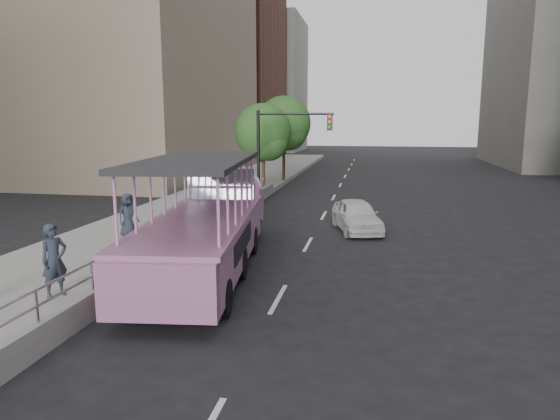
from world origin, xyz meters
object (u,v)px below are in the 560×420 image
Objects in this scene: street_tree_far at (285,125)px; car at (357,215)px; pedestrian_near at (54,260)px; traffic_signal at (280,142)px; parking_sign at (222,191)px; duck_boat at (209,226)px; street_tree_near at (265,134)px; pedestrian_far at (128,215)px.

car is at bearing -69.05° from street_tree_far.
pedestrian_near is 0.36× the size of traffic_signal.
street_tree_far reaches higher than parking_sign.
duck_boat is 7.65m from car.
street_tree_far is (-5.83, 15.22, 3.63)m from car.
duck_boat is 2.77× the size of car.
street_tree_far is at bearing 88.09° from street_tree_near.
traffic_signal is 3.80m from street_tree_near.
pedestrian_near is 8.51m from parking_sign.
car is 11.45m from street_tree_near.
duck_boat is at bearing -141.51° from car.
pedestrian_near reaches higher than car.
street_tree_near is at bearing 19.27° from pedestrian_far.
pedestrian_far is (-8.41, -3.97, 0.45)m from car.
duck_boat is at bearing -89.74° from pedestrian_far.
traffic_signal is (2.64, 16.14, 2.27)m from pedestrian_near.
car is 1.33× the size of parking_sign.
street_tree_near is at bearing -91.91° from street_tree_far.
traffic_signal is at bearing 83.63° from parking_sign.
duck_boat is 4.92m from pedestrian_near.
duck_boat is at bearing -86.32° from street_tree_far.
pedestrian_far is 0.55× the size of parking_sign.
pedestrian_far is (-3.96, 2.22, -0.20)m from duck_boat.
street_tree_far reaches higher than duck_boat.
pedestrian_near is (-7.07, -10.35, 0.55)m from car.
street_tree_far is at bearing 93.68° from duck_boat.
duck_boat is 5.96× the size of pedestrian_near.
traffic_signal reaches higher than pedestrian_near.
street_tree_far reaches higher than street_tree_near.
street_tree_far is at bearing 91.73° from parking_sign.
street_tree_near is (1.05, 19.57, 2.59)m from pedestrian_near.
car is at bearing -35.22° from pedestrian_far.
pedestrian_far is 19.62m from street_tree_far.
pedestrian_near is at bearing -138.63° from pedestrian_far.
duck_boat is 4.55m from pedestrian_far.
car is 0.62× the size of street_tree_far.
street_tree_far reaches higher than pedestrian_near.
traffic_signal is at bearing 16.98° from pedestrian_near.
pedestrian_far is at bearing -148.43° from parking_sign.
street_tree_near is 6.02m from street_tree_far.
pedestrian_far is 10.80m from traffic_signal.
duck_boat is 3.67× the size of parking_sign.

